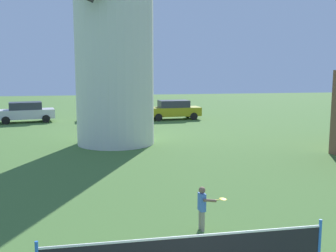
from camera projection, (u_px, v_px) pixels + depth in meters
windmill at (114, 7)px, 20.44m from camera, size 7.79×4.87×14.85m
tennis_net at (188, 251)px, 7.18m from camera, size 5.38×0.06×1.10m
player_far at (203, 206)px, 9.75m from camera, size 0.71×0.41×1.12m
parked_car_silver at (26, 112)px, 30.12m from camera, size 4.45×2.47×1.56m
parked_car_cream at (109, 110)px, 31.47m from camera, size 4.25×2.06×1.56m
parked_car_mustard at (174, 109)px, 31.90m from camera, size 4.39×2.09×1.56m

